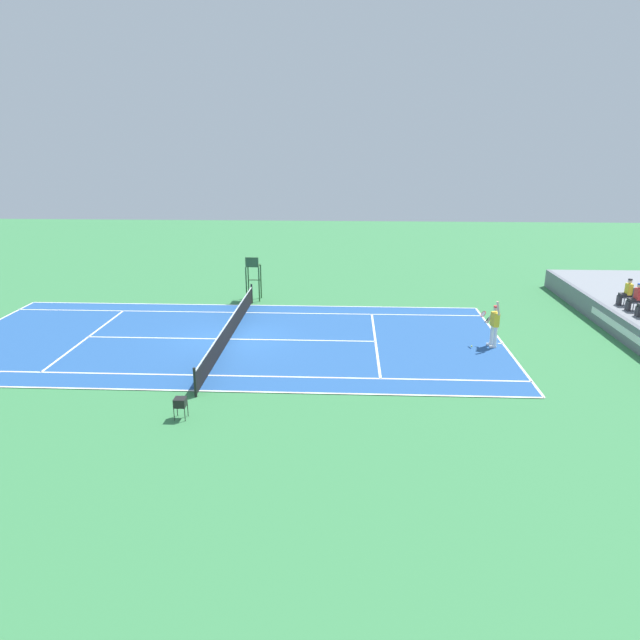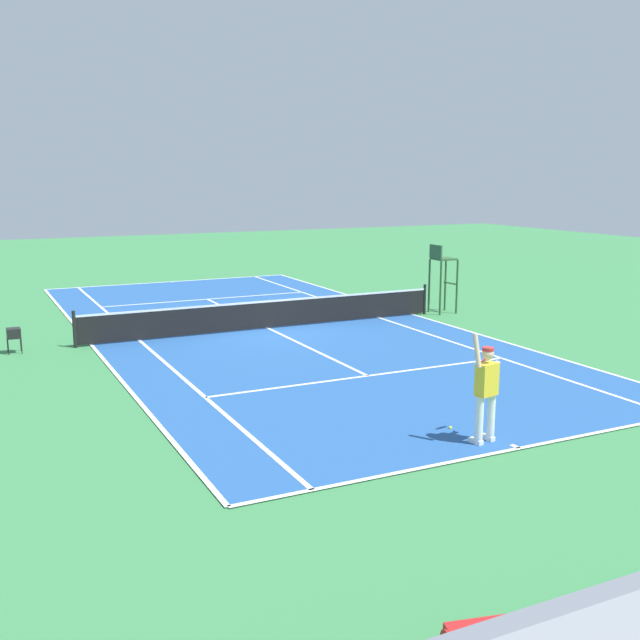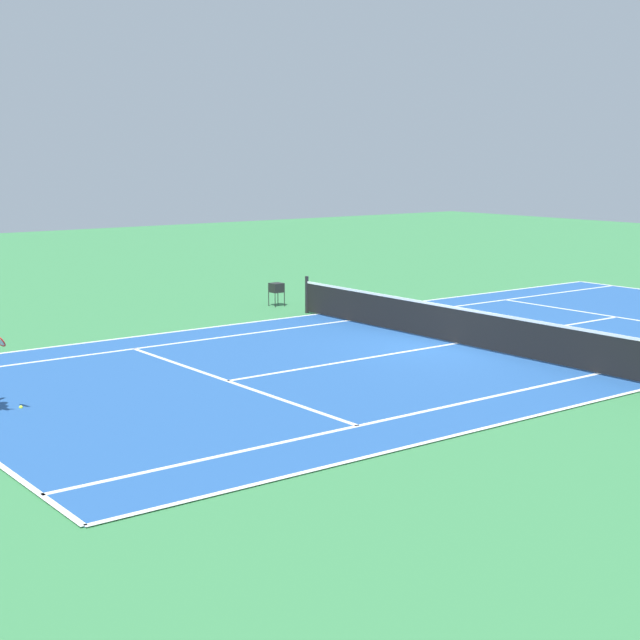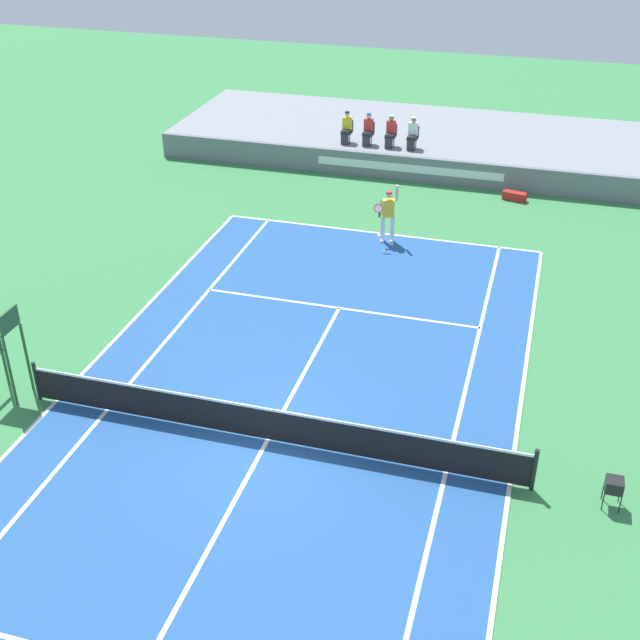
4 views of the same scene
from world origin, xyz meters
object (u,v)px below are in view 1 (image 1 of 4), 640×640
at_px(spectator_seated_1, 636,298).
at_px(tennis_ball, 472,346).
at_px(ball_hopper, 180,402).
at_px(umpire_chair, 253,272).
at_px(spectator_seated_0, 626,293).
at_px(tennis_player, 494,324).

relative_size(spectator_seated_1, tennis_ball, 18.60).
xyz_separation_m(spectator_seated_1, ball_hopper, (9.49, -18.21, -1.06)).
distance_m(spectator_seated_1, umpire_chair, 18.76).
bearing_deg(ball_hopper, tennis_ball, 123.94).
bearing_deg(ball_hopper, umpire_chair, 179.79).
bearing_deg(spectator_seated_0, spectator_seated_1, 0.00).
distance_m(spectator_seated_1, ball_hopper, 20.56).
xyz_separation_m(spectator_seated_0, tennis_player, (3.21, -6.82, -0.64)).
distance_m(spectator_seated_1, tennis_ball, 8.22).
bearing_deg(umpire_chair, ball_hopper, -0.21).
distance_m(tennis_player, ball_hopper, 13.48).
xyz_separation_m(tennis_player, ball_hopper, (7.18, -11.40, -0.42)).
height_order(tennis_player, umpire_chair, umpire_chair).
bearing_deg(spectator_seated_0, umpire_chair, -101.80).
bearing_deg(spectator_seated_1, umpire_chair, -104.50).
relative_size(tennis_player, tennis_ball, 30.63).
relative_size(spectator_seated_0, spectator_seated_1, 1.00).
bearing_deg(tennis_player, spectator_seated_1, 108.69).
relative_size(spectator_seated_0, ball_hopper, 1.81).
height_order(tennis_ball, ball_hopper, ball_hopper).
bearing_deg(tennis_player, tennis_ball, -83.23).
bearing_deg(umpire_chair, tennis_ball, 55.81).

